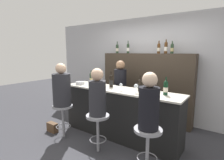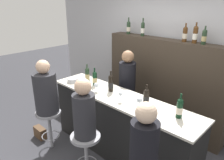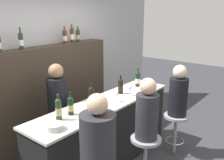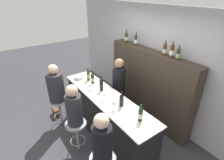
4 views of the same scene
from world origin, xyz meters
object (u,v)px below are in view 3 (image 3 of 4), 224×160
Objects in this scene: wine_glass_0 at (92,105)px; metal_bowl at (55,127)px; wine_bottle_backbar_3 at (72,35)px; wine_bottle_counter_0 at (58,109)px; wine_bottle_counter_3 at (121,86)px; wine_bottle_backbar_4 at (78,35)px; wine_bottle_counter_1 at (71,105)px; bartender at (59,118)px; bar_stool_middle at (146,147)px; wine_glass_2 at (129,88)px; guest_seated_left at (98,141)px; guest_seated_right at (178,93)px; wine_bottle_counter_2 at (91,96)px; guest_seated_middle at (147,112)px; wine_bottle_backbar_1 at (21,41)px; wine_bottle_backbar_2 at (65,36)px; bar_stool_right at (176,123)px; wine_bottle_counter_4 at (138,79)px; wine_glass_1 at (116,94)px.

wine_glass_0 is 0.60m from metal_bowl.
metal_bowl is at bearing -139.13° from wine_bottle_backbar_3.
wine_bottle_counter_0 is 1.22m from wine_bottle_counter_3.
wine_bottle_counter_3 is at bearing -100.75° from wine_bottle_backbar_4.
wine_bottle_counter_0 is 1.85m from wine_bottle_backbar_3.
wine_bottle_counter_1 is 0.19× the size of bartender.
wine_bottle_backbar_4 is 2.34m from bar_stool_middle.
guest_seated_left is at bearing -157.25° from wine_glass_2.
wine_bottle_counter_0 is 0.81m from bartender.
wine_bottle_counter_2 is at bearing 148.03° from guest_seated_right.
wine_bottle_counter_2 is 2.29× the size of wine_glass_0.
wine_bottle_backbar_4 is 1.68× the size of wine_glass_2.
wine_bottle_backbar_1 is at bearing 105.38° from guest_seated_middle.
bar_stool_middle is at bearing -71.59° from wine_bottle_counter_2.
guest_seated_middle is at bearing -99.94° from wine_bottle_backbar_2.
guest_seated_left is at bearing -133.13° from wine_bottle_counter_2.
bar_stool_right is (0.92, 0.00, 0.00)m from bar_stool_middle.
wine_glass_0 is at bearing -132.83° from wine_bottle_counter_2.
wine_bottle_counter_2 is 1.57m from wine_bottle_backbar_4.
wine_bottle_backbar_1 reaches higher than wine_bottle_counter_4.
metal_bowl is (-0.38, -0.16, -0.09)m from wine_bottle_counter_1.
wine_bottle_backbar_3 is 2.30m from bar_stool_right.
wine_bottle_backbar_4 is (0.88, 1.12, 0.67)m from wine_bottle_counter_2.
wine_bottle_backbar_4 reaches higher than wine_glass_2.
wine_bottle_counter_1 is at bearing 0.00° from wine_bottle_counter_0.
guest_seated_right is at bearing -25.39° from wine_bottle_counter_1.
guest_seated_middle is (0.99, -0.57, -0.01)m from metal_bowl.
wine_glass_1 is at bearing -99.71° from wine_bottle_backbar_2.
bar_stool_middle and bar_stool_right have the same top height.
wine_bottle_counter_0 is 1.70m from wine_bottle_counter_4.
guest_seated_right is at bearing 0.00° from bar_stool_middle.
bar_stool_right is at bearing -31.97° from wine_bottle_counter_2.
wine_bottle_counter_3 is 0.34× the size of guest_seated_left.
guest_seated_right is at bearing 0.00° from guest_seated_middle.
wine_glass_0 is 0.80m from bartender.
bar_stool_right is at bearing -72.07° from wine_bottle_backbar_2.
wine_bottle_counter_0 is 1.02× the size of wine_bottle_counter_4.
metal_bowl is at bearing -175.13° from wine_bottle_counter_4.
bar_stool_middle is (0.92, 0.00, -0.50)m from guest_seated_left.
wine_bottle_backbar_3 is (0.17, 0.00, 0.01)m from wine_bottle_backbar_2.
wine_bottle_counter_1 is 0.92× the size of wine_bottle_backbar_1.
guest_seated_left reaches higher than bar_stool_right.
guest_seated_right reaches higher than bar_stool_right.
guest_seated_right is (0.82, -0.57, -0.08)m from wine_glass_1.
wine_bottle_backbar_2 is 0.31m from wine_bottle_backbar_4.
wine_glass_1 is (0.90, -0.16, -0.03)m from wine_bottle_counter_0.
wine_glass_1 is (-0.32, -0.16, -0.01)m from wine_bottle_counter_3.
wine_glass_1 is (-0.39, -1.28, -0.72)m from wine_bottle_backbar_3.
bar_stool_middle is at bearing -104.90° from wine_bottle_backbar_3.
guest_seated_right is at bearing -23.25° from wine_glass_0.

